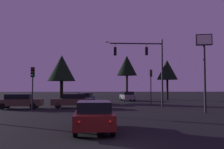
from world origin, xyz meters
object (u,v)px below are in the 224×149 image
(car_far_lane, at_px, (85,98))
(store_sign_illuminated, at_px, (204,55))
(traffic_light_corner_right, at_px, (33,80))
(tree_behind_sign, at_px, (62,68))
(traffic_signal_mast_arm, at_px, (146,60))
(traffic_light_corner_left, at_px, (151,80))
(tree_center_horizon, at_px, (127,66))
(car_crossing_right, at_px, (73,100))
(car_crossing_left, at_px, (20,101))
(car_parked_lot, at_px, (127,96))
(car_nearside_lane, at_px, (94,115))
(tree_left_far, at_px, (167,70))

(car_far_lane, bearing_deg, store_sign_illuminated, -44.25)
(traffic_light_corner_right, xyz_separation_m, tree_behind_sign, (0.22, 15.06, 2.26))
(traffic_signal_mast_arm, relative_size, traffic_light_corner_left, 1.68)
(tree_behind_sign, bearing_deg, tree_center_horizon, 36.26)
(car_crossing_right, xyz_separation_m, store_sign_illuminated, (12.26, -5.42, 4.31))
(traffic_light_corner_right, bearing_deg, tree_behind_sign, 89.15)
(car_far_lane, bearing_deg, traffic_light_corner_left, -11.78)
(car_crossing_left, height_order, car_far_lane, same)
(car_parked_lot, distance_m, tree_center_horizon, 8.24)
(car_crossing_right, height_order, car_far_lane, same)
(traffic_light_corner_right, height_order, car_far_lane, traffic_light_corner_right)
(car_far_lane, xyz_separation_m, car_parked_lot, (6.44, 7.38, -0.00))
(traffic_signal_mast_arm, bearing_deg, car_nearside_lane, -111.83)
(tree_left_far, bearing_deg, store_sign_illuminated, -97.24)
(car_nearside_lane, height_order, car_far_lane, same)
(traffic_light_corner_left, relative_size, car_far_lane, 0.97)
(car_far_lane, bearing_deg, car_crossing_right, -100.80)
(traffic_light_corner_left, height_order, traffic_light_corner_right, traffic_light_corner_left)
(tree_left_far, height_order, tree_center_horizon, tree_center_horizon)
(car_far_lane, distance_m, tree_behind_sign, 7.97)
(car_crossing_right, bearing_deg, car_parked_lot, 59.82)
(car_nearside_lane, height_order, tree_center_horizon, tree_center_horizon)
(traffic_light_corner_right, xyz_separation_m, car_parked_lot, (10.65, 17.07, -2.08))
(traffic_light_corner_right, bearing_deg, car_nearside_lane, -59.08)
(traffic_signal_mast_arm, bearing_deg, store_sign_illuminated, -50.12)
(car_crossing_left, distance_m, tree_center_horizon, 24.64)
(car_nearside_lane, distance_m, tree_left_far, 32.28)
(traffic_signal_mast_arm, bearing_deg, car_crossing_left, -177.56)
(traffic_light_corner_left, bearing_deg, tree_behind_sign, 150.06)
(traffic_light_corner_left, relative_size, tree_center_horizon, 0.54)
(car_nearside_lane, bearing_deg, car_far_lane, 94.67)
(car_parked_lot, distance_m, tree_behind_sign, 11.47)
(tree_center_horizon, bearing_deg, tree_left_far, -25.95)
(car_nearside_lane, xyz_separation_m, car_far_lane, (-1.58, 19.36, -0.00))
(car_nearside_lane, relative_size, car_crossing_right, 0.96)
(traffic_signal_mast_arm, xyz_separation_m, tree_left_far, (6.90, 16.01, 0.12))
(car_parked_lot, bearing_deg, store_sign_illuminated, -75.40)
(traffic_light_corner_right, distance_m, tree_behind_sign, 15.23)
(tree_behind_sign, bearing_deg, car_crossing_left, -101.51)
(traffic_signal_mast_arm, height_order, car_nearside_lane, traffic_signal_mast_arm)
(car_far_lane, distance_m, tree_left_far, 17.77)
(traffic_light_corner_left, height_order, tree_left_far, tree_left_far)
(car_far_lane, xyz_separation_m, tree_center_horizon, (7.06, 13.47, 5.52))
(store_sign_illuminated, bearing_deg, traffic_light_corner_right, 175.46)
(car_crossing_left, distance_m, store_sign_illuminated, 18.66)
(traffic_light_corner_left, xyz_separation_m, tree_left_far, (5.53, 11.89, 2.14))
(traffic_light_corner_right, distance_m, store_sign_illuminated, 15.63)
(car_nearside_lane, xyz_separation_m, store_sign_illuminated, (9.63, 8.44, 4.31))
(car_far_lane, distance_m, car_parked_lot, 9.79)
(tree_center_horizon, bearing_deg, car_nearside_lane, -99.47)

